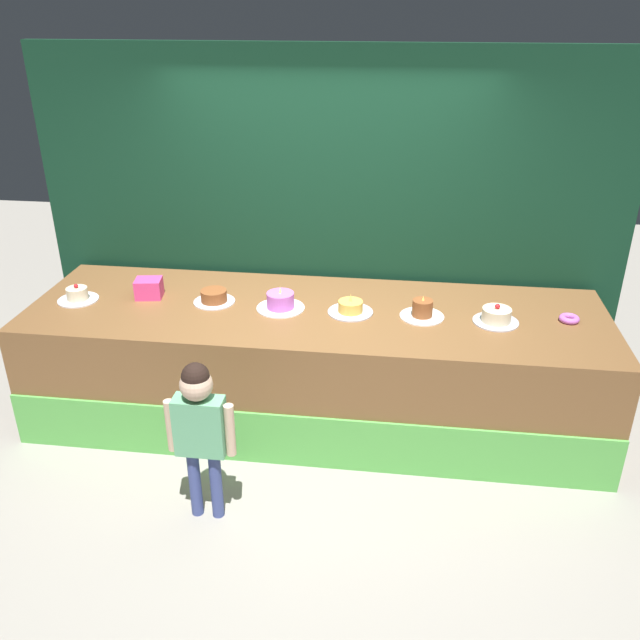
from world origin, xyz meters
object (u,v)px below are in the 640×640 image
child_figure (200,421)px  cake_right (422,310)px  cake_far_left (78,295)px  cake_center_right (350,308)px  pink_box (149,288)px  cake_center_left (280,302)px  donut (569,319)px  cake_far_right (496,316)px  cake_left (214,297)px

child_figure → cake_right: 1.76m
cake_far_left → cake_center_right: 2.03m
pink_box → cake_center_left: (1.02, -0.08, -0.02)m
donut → cake_far_left: 3.56m
cake_far_left → cake_center_left: bearing=2.0°
cake_center_left → cake_center_right: 0.51m
pink_box → cake_right: bearing=-2.4°
cake_center_left → cake_far_right: (1.52, -0.03, -0.01)m
cake_far_right → donut: bearing=8.9°
donut → cake_center_right: 1.53m
cake_far_left → cake_left: bearing=5.5°
cake_left → cake_center_right: bearing=-2.7°
pink_box → cake_left: pink_box is taller
child_figure → pink_box: 1.49m
child_figure → donut: bearing=28.1°
pink_box → cake_left: 0.51m
cake_left → cake_right: bearing=-2.0°
cake_center_left → cake_far_right: 1.52m
cake_far_left → cake_far_right: bearing=0.5°
cake_far_left → cake_center_right: bearing=1.4°
cake_far_right → cake_right: bearing=177.8°
donut → cake_right: 1.02m
cake_far_right → pink_box: bearing=177.7°
cake_far_left → cake_left: cake_far_left is taller
pink_box → cake_center_right: (1.52, -0.08, -0.03)m
child_figure → donut: child_figure is taller
pink_box → donut: size_ratio=1.38×
cake_center_right → cake_right: 0.51m
cake_right → cake_far_left: bearing=-179.0°
cake_left → cake_far_right: (2.03, -0.07, 0.00)m
donut → child_figure: bearing=-151.9°
cake_center_right → cake_left: bearing=177.3°
cake_far_left → cake_right: 2.54m
cake_center_right → donut: bearing=2.0°
cake_center_left → cake_far_right: bearing=-1.0°
cake_center_left → cake_left: bearing=174.9°
child_figure → pink_box: (-0.75, 1.25, 0.27)m
cake_center_left → cake_center_right: size_ratio=1.08×
cake_right → cake_far_right: cake_right is taller
cake_center_right → cake_right: cake_right is taller
cake_right → pink_box: bearing=177.6°
cake_center_right → pink_box: bearing=177.1°
cake_left → cake_far_right: bearing=-2.1°
donut → cake_center_right: size_ratio=0.43×
cake_center_right → cake_right: (0.51, -0.01, 0.02)m
child_figure → cake_right: child_figure is taller
child_figure → cake_center_left: size_ratio=3.10×
cake_right → cake_far_right: (0.51, -0.02, -0.01)m
child_figure → cake_right: bearing=42.3°
cake_left → cake_center_left: bearing=-5.1°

